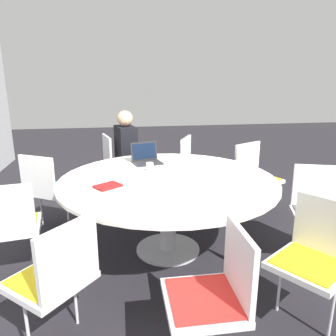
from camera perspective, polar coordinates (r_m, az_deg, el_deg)
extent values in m
plane|color=black|center=(3.30, 0.00, -14.03)|extent=(16.00, 16.00, 0.00)
cylinder|color=#B7B7BC|center=(3.29, 0.00, -13.88)|extent=(0.61, 0.61, 0.02)
cylinder|color=#B7B7BC|center=(3.13, 0.00, -8.30)|extent=(0.15, 0.15, 0.68)
cylinder|color=white|center=(3.01, 0.00, -2.11)|extent=(1.99, 1.99, 0.03)
cube|color=silver|center=(4.58, -8.02, 0.55)|extent=(0.53, 0.52, 0.04)
cube|color=#E04C1E|center=(4.57, -8.03, 0.86)|extent=(0.47, 0.45, 0.01)
cube|color=silver|center=(4.48, -10.53, 3.00)|extent=(0.41, 0.13, 0.40)
cylinder|color=silver|center=(4.81, -8.47, -1.60)|extent=(0.02, 0.02, 0.43)
cylinder|color=silver|center=(4.48, -7.30, -2.88)|extent=(0.02, 0.02, 0.43)
cube|color=silver|center=(3.77, -19.50, -3.62)|extent=(0.58, 0.59, 0.04)
cube|color=teal|center=(3.76, -19.54, -3.25)|extent=(0.51, 0.52, 0.01)
cube|color=silver|center=(3.57, -21.83, -1.22)|extent=(0.23, 0.38, 0.40)
cylinder|color=silver|center=(3.96, -21.19, -6.44)|extent=(0.02, 0.02, 0.43)
cylinder|color=silver|center=(3.74, -17.04, -7.37)|extent=(0.02, 0.02, 0.43)
cube|color=silver|center=(3.01, -25.55, -9.27)|extent=(0.49, 0.50, 0.04)
cube|color=olive|center=(3.00, -25.61, -8.81)|extent=(0.43, 0.44, 0.01)
cube|color=silver|center=(2.75, -26.57, -6.76)|extent=(0.10, 0.42, 0.40)
cylinder|color=silver|center=(3.09, -21.64, -12.98)|extent=(0.02, 0.02, 0.43)
cube|color=silver|center=(2.22, -19.92, -17.92)|extent=(0.61, 0.61, 0.04)
cube|color=gold|center=(2.20, -19.99, -17.36)|extent=(0.53, 0.53, 0.01)
cube|color=silver|center=(1.97, -16.90, -14.67)|extent=(0.34, 0.30, 0.40)
cylinder|color=silver|center=(2.27, -23.22, -24.63)|extent=(0.02, 0.02, 0.43)
cylinder|color=silver|center=(2.44, -15.84, -20.76)|extent=(0.02, 0.02, 0.43)
cube|color=silver|center=(1.95, 6.14, -22.14)|extent=(0.44, 0.42, 0.04)
cube|color=red|center=(1.93, 6.17, -21.53)|extent=(0.39, 0.37, 0.01)
cube|color=silver|center=(1.88, 12.36, -15.95)|extent=(0.42, 0.03, 0.40)
cylinder|color=silver|center=(2.23, 4.71, -24.06)|extent=(0.02, 0.02, 0.43)
cube|color=silver|center=(2.40, 23.26, -15.47)|extent=(0.60, 0.59, 0.04)
cube|color=gold|center=(2.39, 23.33, -14.93)|extent=(0.53, 0.52, 0.01)
cube|color=silver|center=(2.47, 25.73, -9.16)|extent=(0.36, 0.26, 0.40)
cylinder|color=silver|center=(2.48, 26.68, -21.31)|extent=(0.02, 0.02, 0.43)
cylinder|color=silver|center=(2.59, 18.86, -18.68)|extent=(0.02, 0.02, 0.43)
cube|color=silver|center=(3.19, 24.86, -7.77)|extent=(0.54, 0.55, 0.04)
cube|color=#4C5156|center=(3.18, 24.92, -7.34)|extent=(0.47, 0.48, 0.01)
cube|color=silver|center=(3.29, 24.45, -2.91)|extent=(0.16, 0.41, 0.40)
cylinder|color=silver|center=(3.24, 21.25, -11.52)|extent=(0.02, 0.02, 0.43)
cube|color=silver|center=(4.01, 15.55, -2.13)|extent=(0.58, 0.59, 0.04)
cube|color=gold|center=(4.00, 15.58, -1.78)|extent=(0.51, 0.52, 0.01)
cube|color=silver|center=(4.06, 13.61, 1.48)|extent=(0.23, 0.38, 0.40)
cylinder|color=silver|center=(4.22, 16.82, -4.66)|extent=(0.02, 0.02, 0.43)
cylinder|color=silver|center=(3.95, 13.69, -5.85)|extent=(0.02, 0.02, 0.43)
cube|color=silver|center=(4.33, 5.57, -0.28)|extent=(0.58, 0.57, 0.04)
cube|color=teal|center=(4.32, 5.58, 0.05)|extent=(0.51, 0.50, 0.01)
cube|color=silver|center=(4.32, 3.12, 2.75)|extent=(0.39, 0.21, 0.40)
cylinder|color=silver|center=(4.56, 5.99, -2.49)|extent=(0.02, 0.02, 0.43)
cylinder|color=silver|center=(4.23, 4.94, -3.96)|extent=(0.02, 0.02, 0.43)
cylinder|color=black|center=(4.53, -6.20, -2.38)|extent=(0.10, 0.10, 0.47)
cylinder|color=black|center=(4.37, -5.51, -3.06)|extent=(0.10, 0.10, 0.47)
cube|color=black|center=(4.29, -7.33, 3.57)|extent=(0.40, 0.30, 0.55)
sphere|color=tan|center=(4.22, -7.51, 8.55)|extent=(0.20, 0.20, 0.20)
cube|color=#232326|center=(3.51, -3.61, 0.89)|extent=(0.29, 0.34, 0.02)
cube|color=#232326|center=(3.58, -4.20, 2.96)|extent=(0.12, 0.30, 0.20)
cube|color=black|center=(3.57, -4.17, 2.95)|extent=(0.10, 0.26, 0.17)
cube|color=maroon|center=(2.81, -10.44, -3.11)|extent=(0.24, 0.26, 0.02)
cylinder|color=white|center=(3.23, -3.19, 0.20)|extent=(0.07, 0.07, 0.08)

